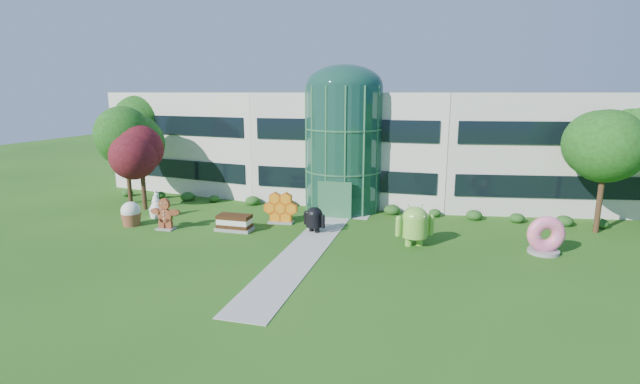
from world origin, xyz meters
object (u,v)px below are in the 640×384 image
(android_green, at_px, (415,223))
(donut, at_px, (545,234))
(gingerbread, at_px, (165,214))
(android_black, at_px, (314,218))

(android_green, distance_m, donut, 7.51)
(donut, height_order, gingerbread, donut)
(android_green, relative_size, android_black, 1.41)
(android_green, height_order, gingerbread, android_green)
(gingerbread, bearing_deg, donut, 2.77)
(android_black, bearing_deg, gingerbread, -146.44)
(android_black, xyz_separation_m, gingerbread, (-10.14, -2.02, 0.09))
(donut, bearing_deg, gingerbread, 170.35)
(android_black, height_order, gingerbread, gingerbread)
(android_green, bearing_deg, android_black, 147.13)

